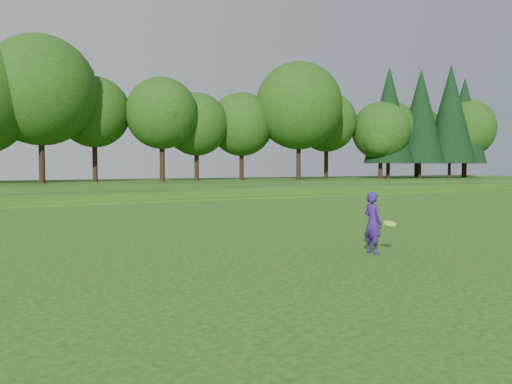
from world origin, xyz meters
name	(u,v)px	position (x,y,z in m)	size (l,w,h in m)	color
ground	(249,280)	(0.00, 0.00, 0.00)	(140.00, 140.00, 0.00)	#1B470D
berm	(51,189)	(0.00, 34.00, 0.30)	(130.00, 30.00, 0.60)	#1B470D
walking_path	(79,204)	(0.00, 20.00, 0.02)	(130.00, 1.60, 0.04)	gray
treeline	(44,95)	(0.00, 38.00, 8.10)	(104.00, 7.00, 15.00)	#163C0E
woman	(373,223)	(3.85, 1.09, 0.73)	(0.54, 0.79, 1.46)	navy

